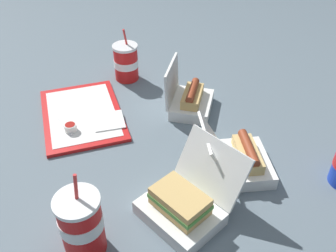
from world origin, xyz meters
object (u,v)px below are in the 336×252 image
at_px(plastic_fork, 65,126).
at_px(clamshell_hotdog_front, 190,99).
at_px(ketchup_cup, 70,127).
at_px(clamshell_hotdog_center, 243,159).
at_px(food_tray, 82,114).
at_px(soda_cup_right, 81,224).
at_px(clamshell_sandwich_right, 183,204).
at_px(soda_cup_back, 126,62).

bearing_deg(plastic_fork, clamshell_hotdog_front, -107.47).
distance_m(ketchup_cup, plastic_fork, 0.03).
bearing_deg(clamshell_hotdog_center, food_tray, 31.04).
distance_m(clamshell_hotdog_center, soda_cup_right, 0.48).
relative_size(plastic_fork, clamshell_sandwich_right, 0.42).
relative_size(ketchup_cup, plastic_fork, 0.36).
distance_m(clamshell_sandwich_right, soda_cup_back, 0.71).
bearing_deg(clamshell_hotdog_front, soda_cup_back, 16.16).
bearing_deg(ketchup_cup, clamshell_sandwich_right, -165.31).
bearing_deg(clamshell_hotdog_front, soda_cup_right, 122.45).
bearing_deg(clamshell_hotdog_front, clamshell_sandwich_right, 143.47).
xyz_separation_m(food_tray, soda_cup_back, (0.14, -0.25, 0.07)).
xyz_separation_m(food_tray, ketchup_cup, (-0.07, 0.07, 0.02)).
bearing_deg(clamshell_sandwich_right, clamshell_hotdog_center, -77.78).
relative_size(food_tray, soda_cup_back, 2.08).
distance_m(clamshell_hotdog_center, clamshell_hotdog_front, 0.33).
xyz_separation_m(food_tray, clamshell_hotdog_center, (-0.49, -0.29, 0.03)).
bearing_deg(clamshell_hotdog_front, plastic_fork, 73.85).
height_order(food_tray, ketchup_cup, ketchup_cup).
height_order(plastic_fork, clamshell_hotdog_center, clamshell_hotdog_center).
relative_size(food_tray, clamshell_hotdog_center, 1.66).
distance_m(clamshell_sandwich_right, clamshell_hotdog_front, 0.47).
distance_m(ketchup_cup, clamshell_hotdog_center, 0.55).
bearing_deg(soda_cup_back, soda_cup_right, 145.73).
bearing_deg(clamshell_sandwich_right, food_tray, 5.93).
distance_m(ketchup_cup, soda_cup_back, 0.38).
bearing_deg(soda_cup_right, food_tray, -20.79).
xyz_separation_m(clamshell_hotdog_center, soda_cup_back, (0.63, 0.05, 0.03)).
xyz_separation_m(clamshell_hotdog_front, soda_cup_back, (0.31, 0.09, 0.03)).
xyz_separation_m(ketchup_cup, soda_cup_right, (-0.42, 0.12, 0.06)).
xyz_separation_m(clamshell_hotdog_center, soda_cup_right, (-0.01, 0.48, 0.05)).
bearing_deg(food_tray, soda_cup_back, -59.91).
bearing_deg(plastic_fork, clamshell_hotdog_center, -141.61).
relative_size(clamshell_sandwich_right, soda_cup_back, 1.28).
xyz_separation_m(ketchup_cup, clamshell_hotdog_front, (-0.09, -0.40, 0.01)).
height_order(plastic_fork, clamshell_sandwich_right, clamshell_sandwich_right).
distance_m(clamshell_hotdog_front, soda_cup_back, 0.32).
xyz_separation_m(food_tray, plastic_fork, (-0.04, 0.08, 0.01)).
relative_size(clamshell_hotdog_center, clamshell_sandwich_right, 0.98).
distance_m(plastic_fork, soda_cup_back, 0.38).
bearing_deg(food_tray, clamshell_hotdog_center, -148.96).
relative_size(clamshell_hotdog_center, clamshell_hotdog_front, 1.14).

